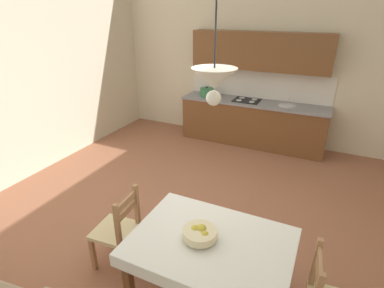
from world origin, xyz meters
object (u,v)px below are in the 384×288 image
(kitchen_cabinetry, at_px, (254,103))
(dining_chair_tv_side, at_px, (118,231))
(pendant_lamp, at_px, (214,80))
(fruit_bowl, at_px, (200,233))
(dining_table, at_px, (210,252))

(kitchen_cabinetry, distance_m, dining_chair_tv_side, 3.89)
(kitchen_cabinetry, distance_m, pendant_lamp, 4.12)
(dining_chair_tv_side, distance_m, fruit_bowl, 1.04)
(kitchen_cabinetry, height_order, dining_chair_tv_side, kitchen_cabinetry)
(dining_table, relative_size, dining_chair_tv_side, 1.50)
(kitchen_cabinetry, xyz_separation_m, dining_chair_tv_side, (-0.41, -3.85, -0.41))
(kitchen_cabinetry, xyz_separation_m, fruit_bowl, (0.56, -3.91, -0.04))
(dining_table, distance_m, pendant_lamp, 1.51)
(dining_table, bearing_deg, kitchen_cabinetry, 99.59)
(kitchen_cabinetry, height_order, fruit_bowl, kitchen_cabinetry)
(fruit_bowl, bearing_deg, dining_chair_tv_side, 176.33)
(dining_table, height_order, pendant_lamp, pendant_lamp)
(dining_chair_tv_side, bearing_deg, dining_table, -2.56)
(dining_chair_tv_side, height_order, pendant_lamp, pendant_lamp)
(dining_table, distance_m, dining_chair_tv_side, 1.08)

